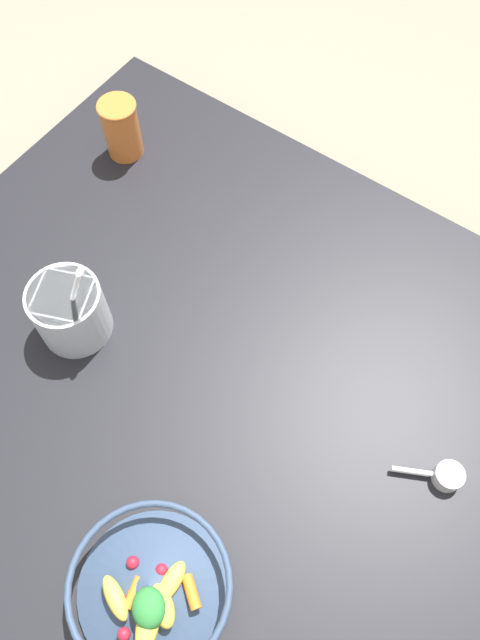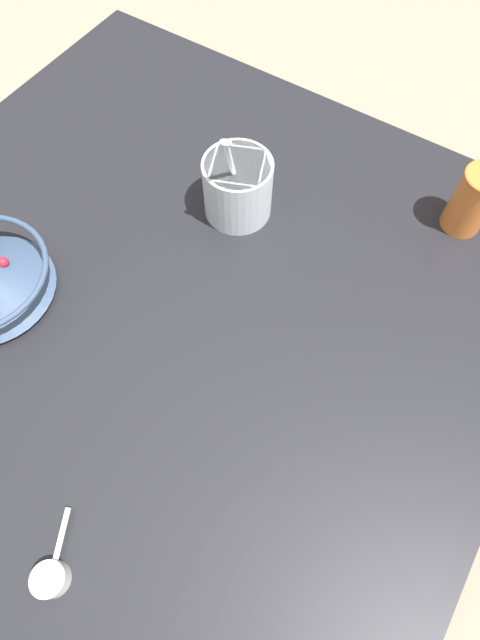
% 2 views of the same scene
% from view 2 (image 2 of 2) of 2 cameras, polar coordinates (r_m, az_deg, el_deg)
% --- Properties ---
extents(ground_plane, '(6.00, 6.00, 0.00)m').
position_cam_2_polar(ground_plane, '(0.89, -8.14, 1.25)').
color(ground_plane, gray).
extents(countertop, '(1.17, 1.17, 0.04)m').
position_cam_2_polar(countertop, '(0.87, -8.31, 1.92)').
color(countertop, black).
rests_on(countertop, ground_plane).
extents(yogurt_tub, '(0.13, 0.12, 0.22)m').
position_cam_2_polar(yogurt_tub, '(0.91, -0.34, 15.15)').
color(yogurt_tub, silver).
rests_on(yogurt_tub, countertop).
extents(drinking_cup, '(0.08, 0.08, 0.12)m').
position_cam_2_polar(drinking_cup, '(0.97, 25.16, 12.33)').
color(drinking_cup, orange).
rests_on(drinking_cup, countertop).
extents(measuring_scoop, '(0.10, 0.07, 0.03)m').
position_cam_2_polar(measuring_scoop, '(0.76, -20.76, -25.70)').
color(measuring_scoop, white).
rests_on(measuring_scoop, countertop).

